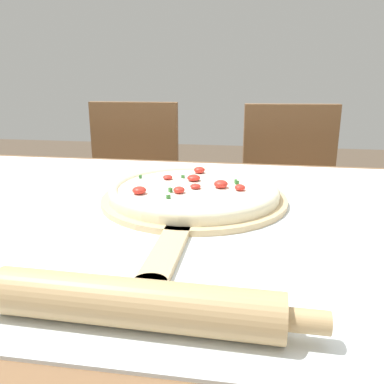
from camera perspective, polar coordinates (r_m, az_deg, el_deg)
name	(u,v)px	position (r m, az deg, el deg)	size (l,w,h in m)	color
dining_table	(171,256)	(0.88, -3.03, -8.96)	(1.45, 1.00, 0.76)	brown
towel_cloth	(170,213)	(0.84, -3.13, -2.90)	(1.37, 0.92, 0.00)	silver
pizza_peel	(193,201)	(0.88, 0.10, -1.31)	(0.41, 0.61, 0.01)	#D6B784
pizza	(194,190)	(0.90, 0.30, 0.25)	(0.37, 0.37, 0.04)	beige
rolling_pin	(135,303)	(0.48, -7.95, -15.21)	(0.42, 0.06, 0.06)	tan
chair_left	(132,194)	(1.76, -8.45, -0.23)	(0.42, 0.42, 0.91)	brown
chair_right	(290,201)	(1.69, 13.64, -1.28)	(0.44, 0.44, 0.91)	brown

